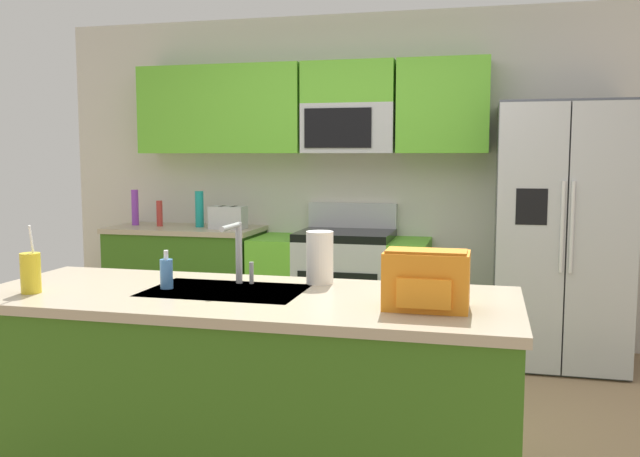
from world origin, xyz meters
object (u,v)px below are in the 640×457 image
at_px(pepper_mill, 160,213).
at_px(drink_cup_yellow, 31,273).
at_px(range_oven, 341,289).
at_px(bottle_purple, 135,207).
at_px(refrigerator, 561,235).
at_px(toaster, 228,217).
at_px(paper_towel_roll, 320,257).
at_px(sink_faucet, 238,248).
at_px(bottle_teal, 199,209).
at_px(backpack, 426,279).
at_px(soap_dispenser, 166,273).

bearing_deg(pepper_mill, drink_cup_yellow, -74.05).
bearing_deg(range_oven, bottle_purple, 179.02).
bearing_deg(refrigerator, pepper_mill, 178.73).
distance_m(range_oven, pepper_mill, 1.63).
bearing_deg(pepper_mill, bottle_purple, 172.22).
distance_m(refrigerator, bottle_purple, 3.38).
relative_size(toaster, paper_towel_roll, 1.17).
xyz_separation_m(sink_faucet, paper_towel_roll, (0.36, 0.11, -0.05)).
bearing_deg(bottle_teal, toaster, -13.65).
height_order(bottle_teal, sink_faucet, bottle_teal).
height_order(pepper_mill, paper_towel_roll, paper_towel_roll).
xyz_separation_m(range_oven, refrigerator, (1.61, -0.07, 0.48)).
xyz_separation_m(toaster, pepper_mill, (-0.62, 0.05, 0.02)).
distance_m(bottle_purple, sink_faucet, 2.88).
bearing_deg(toaster, drink_cup_yellow, -87.16).
bearing_deg(backpack, toaster, 125.82).
distance_m(bottle_teal, drink_cup_yellow, 2.68).
distance_m(toaster, paper_towel_roll, 2.43).
bearing_deg(range_oven, paper_towel_roll, -80.36).
bearing_deg(sink_faucet, pepper_mill, 124.56).
xyz_separation_m(soap_dispenser, paper_towel_roll, (0.63, 0.28, 0.05)).
relative_size(refrigerator, paper_towel_roll, 7.71).
height_order(range_oven, drink_cup_yellow, drink_cup_yellow).
xyz_separation_m(refrigerator, sink_faucet, (-1.60, -2.16, 0.14)).
relative_size(bottle_purple, sink_faucet, 1.05).
bearing_deg(paper_towel_roll, toaster, 121.49).
bearing_deg(paper_towel_roll, backpack, -38.01).
bearing_deg(backpack, pepper_mill, 133.65).
bearing_deg(pepper_mill, bottle_teal, 2.73).
bearing_deg(toaster, bottle_teal, 166.35).
bearing_deg(range_oven, refrigerator, -2.57).
bearing_deg(sink_faucet, backpack, -18.67).
bearing_deg(range_oven, backpack, -70.83).
bearing_deg(soap_dispenser, bottle_teal, 110.80).
bearing_deg(backpack, bottle_teal, 129.02).
bearing_deg(backpack, paper_towel_roll, 141.99).
bearing_deg(paper_towel_roll, bottle_teal, 125.82).
bearing_deg(range_oven, soap_dispenser, -96.28).
relative_size(range_oven, drink_cup_yellow, 4.66).
distance_m(soap_dispenser, backpack, 1.15).
bearing_deg(bottle_teal, pepper_mill, -177.27).
bearing_deg(pepper_mill, soap_dispenser, -62.18).
height_order(soap_dispenser, backpack, backpack).
bearing_deg(toaster, bottle_purple, 174.52).
bearing_deg(refrigerator, bottle_teal, 178.23).
xyz_separation_m(bottle_purple, bottle_teal, (0.59, -0.02, -0.00)).
bearing_deg(soap_dispenser, bottle_purple, 121.78).
height_order(range_oven, pepper_mill, pepper_mill).
bearing_deg(range_oven, toaster, -176.69).
height_order(drink_cup_yellow, backpack, drink_cup_yellow).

